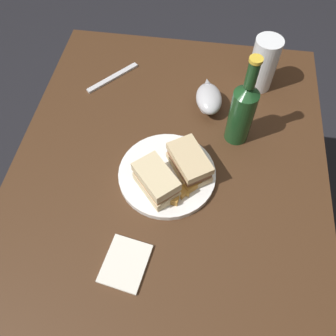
{
  "coord_description": "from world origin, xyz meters",
  "views": [
    {
      "loc": [
        0.45,
        0.07,
        1.5
      ],
      "look_at": [
        0.01,
        0.0,
        0.8
      ],
      "focal_mm": 36.74,
      "sensor_mm": 36.0,
      "label": 1
    }
  ],
  "objects": [
    {
      "name": "fork",
      "position": [
        -0.31,
        -0.21,
        0.77
      ],
      "size": [
        0.15,
        0.13,
        0.01
      ],
      "primitive_type": "cube",
      "rotation": [
        0.0,
        0.0,
        2.42
      ],
      "color": "silver",
      "rests_on": "dining_table"
    },
    {
      "name": "napkin",
      "position": [
        0.24,
        -0.06,
        0.77
      ],
      "size": [
        0.12,
        0.11,
        0.01
      ],
      "primitive_type": "cube",
      "rotation": [
        0.0,
        0.0,
        -0.16
      ],
      "color": "silver",
      "rests_on": "dining_table"
    },
    {
      "name": "sandwich_half_right",
      "position": [
        -0.01,
        0.05,
        0.81
      ],
      "size": [
        0.13,
        0.12,
        0.06
      ],
      "color": "#CCB284",
      "rests_on": "plate"
    },
    {
      "name": "gravy_boat",
      "position": [
        -0.23,
        0.08,
        0.81
      ],
      "size": [
        0.13,
        0.09,
        0.06
      ],
      "color": "#B7B7BC",
      "rests_on": "dining_table"
    },
    {
      "name": "cider_bottle",
      "position": [
        -0.14,
        0.16,
        0.87
      ],
      "size": [
        0.06,
        0.06,
        0.26
      ],
      "color": "#19421E",
      "rests_on": "dining_table"
    },
    {
      "name": "plate",
      "position": [
        0.01,
        0.0,
        0.77
      ],
      "size": [
        0.24,
        0.24,
        0.02
      ],
      "primitive_type": "cylinder",
      "color": "white",
      "rests_on": "dining_table"
    },
    {
      "name": "potato_wedge_middle",
      "position": [
        0.02,
        0.07,
        0.79
      ],
      "size": [
        0.04,
        0.04,
        0.02
      ],
      "primitive_type": "cube",
      "rotation": [
        0.0,
        0.0,
        4.02
      ],
      "color": "gold",
      "rests_on": "plate"
    },
    {
      "name": "potato_wedge_back",
      "position": [
        0.07,
        0.03,
        0.79
      ],
      "size": [
        0.05,
        0.03,
        0.02
      ],
      "primitive_type": "cube",
      "rotation": [
        0.0,
        0.0,
        6.15
      ],
      "color": "#B77F33",
      "rests_on": "plate"
    },
    {
      "name": "potato_wedge_left_edge",
      "position": [
        0.06,
        0.03,
        0.79
      ],
      "size": [
        0.04,
        0.04,
        0.02
      ],
      "primitive_type": "cube",
      "rotation": [
        0.0,
        0.0,
        4.11
      ],
      "color": "#B77F33",
      "rests_on": "plate"
    },
    {
      "name": "potato_wedge_right_edge",
      "position": [
        0.06,
        0.04,
        0.79
      ],
      "size": [
        0.02,
        0.05,
        0.02
      ],
      "primitive_type": "cube",
      "rotation": [
        0.0,
        0.0,
        1.53
      ],
      "color": "gold",
      "rests_on": "plate"
    },
    {
      "name": "potato_wedge_front",
      "position": [
        0.04,
        0.07,
        0.79
      ],
      "size": [
        0.04,
        0.04,
        0.02
      ],
      "primitive_type": "cube",
      "rotation": [
        0.0,
        0.0,
        5.45
      ],
      "color": "#B77F33",
      "rests_on": "plate"
    },
    {
      "name": "dining_table",
      "position": [
        0.0,
        0.0,
        0.38
      ],
      "size": [
        1.04,
        0.8,
        0.77
      ],
      "primitive_type": "cube",
      "color": "#422816",
      "rests_on": "ground"
    },
    {
      "name": "sandwich_half_left",
      "position": [
        0.06,
        -0.02,
        0.82
      ],
      "size": [
        0.13,
        0.12,
        0.07
      ],
      "color": "beige",
      "rests_on": "plate"
    },
    {
      "name": "pint_glass",
      "position": [
        -0.34,
        0.22,
        0.84
      ],
      "size": [
        0.08,
        0.08,
        0.16
      ],
      "color": "white",
      "rests_on": "dining_table"
    },
    {
      "name": "ground_plane",
      "position": [
        0.0,
        0.0,
        0.0
      ],
      "size": [
        6.0,
        6.0,
        0.0
      ],
      "primitive_type": "plane",
      "color": "black"
    }
  ]
}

